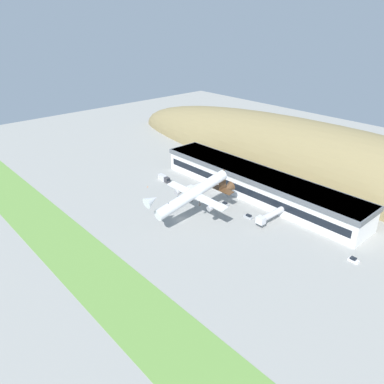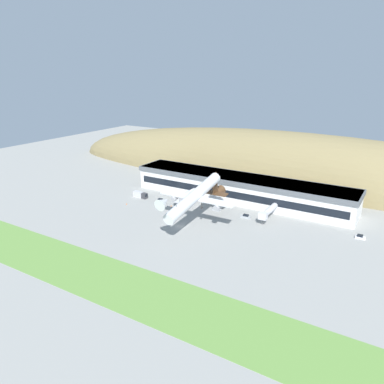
{
  "view_description": "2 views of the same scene",
  "coord_description": "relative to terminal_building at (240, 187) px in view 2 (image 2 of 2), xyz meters",
  "views": [
    {
      "loc": [
        107.82,
        -90.47,
        79.95
      ],
      "look_at": [
        1.79,
        5.17,
        11.81
      ],
      "focal_mm": 35.0,
      "sensor_mm": 36.0,
      "label": 1
    },
    {
      "loc": [
        77.67,
        -117.82,
        61.21
      ],
      "look_at": [
        1.83,
        6.42,
        13.34
      ],
      "focal_mm": 35.0,
      "sensor_mm": 36.0,
      "label": 2
    }
  ],
  "objects": [
    {
      "name": "ground_plane",
      "position": [
        -7.19,
        -42.55,
        -6.74
      ],
      "size": [
        422.43,
        422.43,
        0.0
      ],
      "primitive_type": "plane",
      "color": "gray"
    },
    {
      "name": "grass_strip_foreground",
      "position": [
        -7.19,
        -88.24,
        -6.7
      ],
      "size": [
        380.19,
        21.75,
        0.08
      ],
      "primitive_type": "cube",
      "color": "#669342",
      "rests_on": "ground_plane"
    },
    {
      "name": "hill_backdrop",
      "position": [
        12.4,
        46.86,
        -6.74
      ],
      "size": [
        323.27,
        55.72,
        55.78
      ],
      "primitive_type": "ellipsoid",
      "color": "olive",
      "rests_on": "ground_plane"
    },
    {
      "name": "terminal_building",
      "position": [
        0.0,
        0.0,
        0.0
      ],
      "size": [
        109.91,
        19.32,
        11.9
      ],
      "color": "silver",
      "rests_on": "ground_plane"
    },
    {
      "name": "jetway_0",
      "position": [
        -20.3,
        -18.38,
        -2.75
      ],
      "size": [
        3.38,
        16.82,
        5.43
      ],
      "color": "silver",
      "rests_on": "ground_plane"
    },
    {
      "name": "jetway_1",
      "position": [
        21.07,
        -17.85,
        -2.75
      ],
      "size": [
        3.38,
        15.82,
        5.43
      ],
      "color": "silver",
      "rests_on": "ground_plane"
    },
    {
      "name": "cargo_airplane",
      "position": [
        -1.83,
        -39.37,
        6.14
      ],
      "size": [
        33.39,
        47.68,
        13.46
      ],
      "color": "silver"
    },
    {
      "name": "service_car_0",
      "position": [
        -3.09,
        -18.81,
        -6.13
      ],
      "size": [
        3.9,
        1.79,
        1.49
      ],
      "color": "#999EA3",
      "rests_on": "ground_plane"
    },
    {
      "name": "service_car_1",
      "position": [
        57.64,
        -16.6,
        -6.1
      ],
      "size": [
        3.69,
        1.91,
        1.55
      ],
      "color": "silver",
      "rests_on": "ground_plane"
    },
    {
      "name": "service_car_2",
      "position": [
        11.99,
        -20.13,
        -6.07
      ],
      "size": [
        4.27,
        1.83,
        1.62
      ],
      "color": "#999EA3",
      "rests_on": "ground_plane"
    },
    {
      "name": "service_car_3",
      "position": [
        -32.03,
        -22.23,
        -6.1
      ],
      "size": [
        3.72,
        1.77,
        1.54
      ],
      "color": "#999EA3",
      "rests_on": "ground_plane"
    },
    {
      "name": "fuel_truck",
      "position": [
        -44.05,
        -22.5,
        -5.32
      ],
      "size": [
        8.22,
        2.67,
        2.88
      ],
      "color": "#333338",
      "rests_on": "ground_plane"
    },
    {
      "name": "traffic_cone_0",
      "position": [
        -43.3,
        -33.79,
        -6.46
      ],
      "size": [
        0.52,
        0.52,
        0.58
      ],
      "color": "orange",
      "rests_on": "ground_plane"
    },
    {
      "name": "traffic_cone_1",
      "position": [
        -23.68,
        -24.87,
        -6.46
      ],
      "size": [
        0.52,
        0.52,
        0.58
      ],
      "color": "orange",
      "rests_on": "ground_plane"
    }
  ]
}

